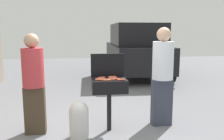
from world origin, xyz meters
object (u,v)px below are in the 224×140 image
(hot_dog_13, at_px, (101,79))
(hot_dog_8, at_px, (114,78))
(person_right, at_px, (162,73))
(propane_tank, at_px, (79,119))
(hot_dog_3, at_px, (103,79))
(hot_dog_11, at_px, (113,78))
(hot_dog_7, at_px, (100,79))
(hot_dog_12, at_px, (106,80))
(hot_dog_2, at_px, (109,79))
(hot_dog_9, at_px, (121,80))
(person_left, at_px, (34,80))
(hot_dog_4, at_px, (111,80))
(hot_dog_1, at_px, (112,77))
(hot_dog_6, at_px, (121,79))
(hot_dog_0, at_px, (116,79))
(bbq_grill, at_px, (109,87))
(parked_minivan, at_px, (136,50))
(hot_dog_10, at_px, (102,77))

(hot_dog_13, bearing_deg, hot_dog_8, 22.60)
(hot_dog_8, relative_size, person_right, 0.07)
(propane_tank, xyz_separation_m, person_right, (1.53, 0.38, 0.66))
(propane_tank, bearing_deg, hot_dog_8, 26.42)
(hot_dog_3, distance_m, hot_dog_11, 0.20)
(hot_dog_7, height_order, hot_dog_12, same)
(hot_dog_2, bearing_deg, hot_dog_13, 174.50)
(hot_dog_9, distance_m, hot_dog_12, 0.25)
(hot_dog_3, distance_m, person_left, 1.15)
(hot_dog_2, height_order, hot_dog_4, same)
(hot_dog_7, xyz_separation_m, hot_dog_11, (0.23, 0.02, 0.00))
(hot_dog_1, height_order, hot_dog_3, same)
(hot_dog_7, height_order, propane_tank, hot_dog_7)
(hot_dog_6, bearing_deg, propane_tank, -170.46)
(hot_dog_0, distance_m, person_right, 0.92)
(hot_dog_4, height_order, hot_dog_12, same)
(bbq_grill, distance_m, hot_dog_13, 0.21)
(hot_dog_13, distance_m, propane_tank, 0.76)
(hot_dog_12, xyz_separation_m, hot_dog_13, (-0.07, 0.12, 0.00))
(hot_dog_1, distance_m, parked_minivan, 5.33)
(hot_dog_1, bearing_deg, parked_minivan, 72.05)
(person_left, bearing_deg, person_right, 9.11)
(hot_dog_7, xyz_separation_m, hot_dog_8, (0.25, 0.06, 0.00))
(hot_dog_4, distance_m, hot_dog_9, 0.17)
(hot_dog_0, distance_m, hot_dog_6, 0.09)
(hot_dog_2, distance_m, hot_dog_4, 0.07)
(hot_dog_4, xyz_separation_m, hot_dog_9, (0.16, -0.04, 0.00))
(hot_dog_7, height_order, hot_dog_13, same)
(hot_dog_8, bearing_deg, hot_dog_12, -124.83)
(hot_dog_12, height_order, propane_tank, hot_dog_12)
(hot_dog_11, distance_m, person_right, 0.95)
(propane_tank, relative_size, person_left, 0.36)
(person_left, bearing_deg, hot_dog_10, 9.38)
(bbq_grill, distance_m, hot_dog_10, 0.22)
(hot_dog_0, bearing_deg, propane_tank, -164.84)
(hot_dog_2, bearing_deg, bbq_grill, 92.42)
(hot_dog_4, xyz_separation_m, hot_dog_10, (-0.14, 0.21, 0.00))
(hot_dog_10, bearing_deg, hot_dog_13, -98.64)
(hot_dog_9, height_order, parked_minivan, parked_minivan)
(hot_dog_4, height_order, person_left, person_left)
(hot_dog_9, xyz_separation_m, hot_dog_10, (-0.30, 0.25, 0.00))
(hot_dog_6, bearing_deg, hot_dog_10, 144.23)
(bbq_grill, xyz_separation_m, hot_dog_6, (0.19, -0.12, 0.16))
(hot_dog_1, xyz_separation_m, hot_dog_13, (-0.20, -0.17, 0.00))
(hot_dog_11, bearing_deg, hot_dog_3, -154.20)
(hot_dog_6, bearing_deg, hot_dog_12, -173.08)
(hot_dog_1, bearing_deg, hot_dog_9, -67.63)
(hot_dog_0, height_order, parked_minivan, parked_minivan)
(hot_dog_1, bearing_deg, hot_dog_12, -113.88)
(hot_dog_6, height_order, hot_dog_11, same)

